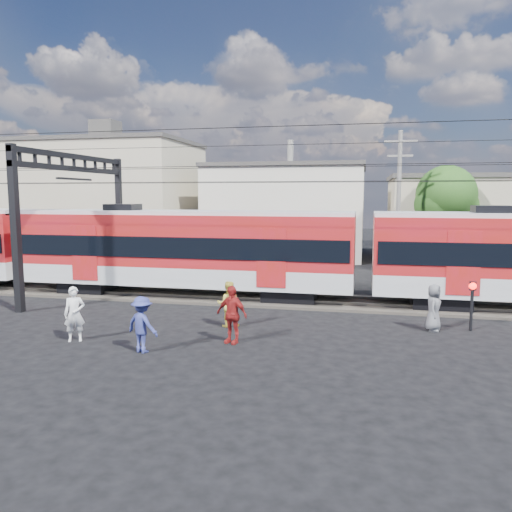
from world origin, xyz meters
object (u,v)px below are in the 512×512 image
Objects in this scene: pedestrian_a at (75,314)px; pedestrian_c at (142,324)px; crossing_signal at (472,297)px; commuter_train at (190,248)px.

pedestrian_a is 2.83m from pedestrian_c.
pedestrian_a reaches higher than crossing_signal.
crossing_signal is at bearing -136.40° from pedestrian_c.
pedestrian_a is at bearing -162.48° from crossing_signal.
commuter_train is 8.70m from pedestrian_c.
pedestrian_c is 11.66m from crossing_signal.
crossing_signal is at bearing -16.57° from commuter_train.
pedestrian_c is at bearing -155.41° from crossing_signal.
crossing_signal is (10.60, 4.85, 0.37)m from pedestrian_c.
commuter_train is 27.64× the size of crossing_signal.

